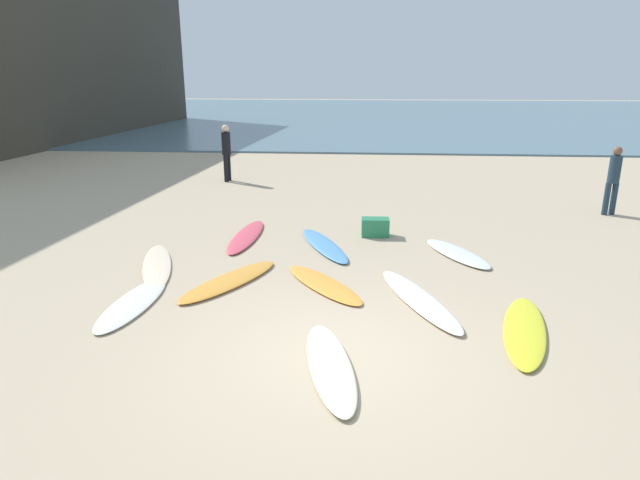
{
  "coord_description": "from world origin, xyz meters",
  "views": [
    {
      "loc": [
        0.32,
        -6.3,
        3.5
      ],
      "look_at": [
        -0.46,
        3.9,
        0.3
      ],
      "focal_mm": 30.93,
      "sensor_mm": 36.0,
      "label": 1
    }
  ],
  "objects_px": {
    "surfboard_4": "(419,299)",
    "beach_cooler": "(375,227)",
    "surfboard_2": "(246,236)",
    "beachgoer_near": "(226,150)",
    "surfboard_6": "(525,330)",
    "surfboard_8": "(229,281)",
    "surfboard_3": "(457,253)",
    "surfboard_1": "(133,304)",
    "surfboard_0": "(324,284)",
    "surfboard_9": "(330,365)",
    "surfboard_7": "(157,265)",
    "surfboard_5": "(324,245)",
    "beachgoer_mid": "(614,177)"
  },
  "relations": [
    {
      "from": "surfboard_7",
      "to": "surfboard_9",
      "type": "bearing_deg",
      "value": 116.24
    },
    {
      "from": "surfboard_3",
      "to": "surfboard_6",
      "type": "xyz_separation_m",
      "value": [
        0.4,
        -3.28,
        -0.0
      ]
    },
    {
      "from": "surfboard_5",
      "to": "surfboard_8",
      "type": "relative_size",
      "value": 1.04
    },
    {
      "from": "surfboard_3",
      "to": "surfboard_6",
      "type": "bearing_deg",
      "value": -108.98
    },
    {
      "from": "surfboard_2",
      "to": "surfboard_4",
      "type": "height_order",
      "value": "surfboard_4"
    },
    {
      "from": "surfboard_1",
      "to": "surfboard_9",
      "type": "relative_size",
      "value": 0.97
    },
    {
      "from": "surfboard_4",
      "to": "surfboard_6",
      "type": "relative_size",
      "value": 1.11
    },
    {
      "from": "beachgoer_mid",
      "to": "surfboard_6",
      "type": "bearing_deg",
      "value": 45.96
    },
    {
      "from": "surfboard_8",
      "to": "beach_cooler",
      "type": "distance_m",
      "value": 3.89
    },
    {
      "from": "surfboard_3",
      "to": "surfboard_4",
      "type": "xyz_separation_m",
      "value": [
        -0.96,
        -2.32,
        0.0
      ]
    },
    {
      "from": "surfboard_4",
      "to": "beachgoer_near",
      "type": "distance_m",
      "value": 10.68
    },
    {
      "from": "surfboard_0",
      "to": "surfboard_5",
      "type": "height_order",
      "value": "surfboard_5"
    },
    {
      "from": "surfboard_9",
      "to": "beachgoer_near",
      "type": "height_order",
      "value": "beachgoer_near"
    },
    {
      "from": "surfboard_9",
      "to": "surfboard_8",
      "type": "bearing_deg",
      "value": 113.02
    },
    {
      "from": "surfboard_1",
      "to": "surfboard_5",
      "type": "xyz_separation_m",
      "value": [
        2.74,
        3.13,
        0.01
      ]
    },
    {
      "from": "surfboard_4",
      "to": "surfboard_5",
      "type": "relative_size",
      "value": 1.07
    },
    {
      "from": "surfboard_2",
      "to": "surfboard_8",
      "type": "xyz_separation_m",
      "value": [
        0.24,
        -2.59,
        0.0
      ]
    },
    {
      "from": "surfboard_7",
      "to": "surfboard_9",
      "type": "distance_m",
      "value": 4.76
    },
    {
      "from": "surfboard_6",
      "to": "surfboard_8",
      "type": "xyz_separation_m",
      "value": [
        -4.5,
        1.51,
        0.0
      ]
    },
    {
      "from": "surfboard_4",
      "to": "surfboard_2",
      "type": "bearing_deg",
      "value": 116.34
    },
    {
      "from": "surfboard_3",
      "to": "surfboard_2",
      "type": "bearing_deg",
      "value": 143.3
    },
    {
      "from": "surfboard_0",
      "to": "surfboard_8",
      "type": "height_order",
      "value": "surfboard_8"
    },
    {
      "from": "surfboard_2",
      "to": "beach_cooler",
      "type": "distance_m",
      "value": 2.8
    },
    {
      "from": "beachgoer_mid",
      "to": "beach_cooler",
      "type": "xyz_separation_m",
      "value": [
        -5.83,
        -2.28,
        -0.75
      ]
    },
    {
      "from": "surfboard_5",
      "to": "surfboard_7",
      "type": "height_order",
      "value": "surfboard_5"
    },
    {
      "from": "surfboard_6",
      "to": "surfboard_8",
      "type": "bearing_deg",
      "value": -4.01
    },
    {
      "from": "beach_cooler",
      "to": "surfboard_5",
      "type": "bearing_deg",
      "value": -140.99
    },
    {
      "from": "surfboard_6",
      "to": "surfboard_9",
      "type": "distance_m",
      "value": 2.87
    },
    {
      "from": "surfboard_4",
      "to": "surfboard_7",
      "type": "xyz_separation_m",
      "value": [
        -4.66,
        1.22,
        -0.01
      ]
    },
    {
      "from": "beachgoer_near",
      "to": "surfboard_5",
      "type": "bearing_deg",
      "value": 39.44
    },
    {
      "from": "surfboard_6",
      "to": "beachgoer_near",
      "type": "distance_m",
      "value": 12.2
    },
    {
      "from": "surfboard_8",
      "to": "beach_cooler",
      "type": "height_order",
      "value": "beach_cooler"
    },
    {
      "from": "beach_cooler",
      "to": "surfboard_3",
      "type": "bearing_deg",
      "value": -37.05
    },
    {
      "from": "surfboard_1",
      "to": "beach_cooler",
      "type": "height_order",
      "value": "beach_cooler"
    },
    {
      "from": "surfboard_0",
      "to": "surfboard_7",
      "type": "bearing_deg",
      "value": -48.76
    },
    {
      "from": "surfboard_3",
      "to": "beach_cooler",
      "type": "distance_m",
      "value": 1.98
    },
    {
      "from": "surfboard_2",
      "to": "surfboard_9",
      "type": "relative_size",
      "value": 1.14
    },
    {
      "from": "surfboard_1",
      "to": "surfboard_9",
      "type": "bearing_deg",
      "value": -24.16
    },
    {
      "from": "surfboard_2",
      "to": "beachgoer_near",
      "type": "relative_size",
      "value": 1.39
    },
    {
      "from": "surfboard_5",
      "to": "beachgoer_near",
      "type": "bearing_deg",
      "value": -84.55
    },
    {
      "from": "beachgoer_near",
      "to": "beachgoer_mid",
      "type": "bearing_deg",
      "value": 82.66
    },
    {
      "from": "beachgoer_near",
      "to": "beach_cooler",
      "type": "relative_size",
      "value": 3.04
    },
    {
      "from": "surfboard_2",
      "to": "surfboard_3",
      "type": "relative_size",
      "value": 1.28
    },
    {
      "from": "surfboard_0",
      "to": "surfboard_9",
      "type": "xyz_separation_m",
      "value": [
        0.27,
        -2.65,
        0.01
      ]
    },
    {
      "from": "surfboard_1",
      "to": "surfboard_2",
      "type": "xyz_separation_m",
      "value": [
        1.03,
        3.62,
        0.01
      ]
    },
    {
      "from": "surfboard_8",
      "to": "beachgoer_near",
      "type": "height_order",
      "value": "beachgoer_near"
    },
    {
      "from": "surfboard_4",
      "to": "beach_cooler",
      "type": "height_order",
      "value": "beach_cooler"
    },
    {
      "from": "surfboard_1",
      "to": "surfboard_6",
      "type": "height_order",
      "value": "surfboard_6"
    },
    {
      "from": "surfboard_7",
      "to": "beach_cooler",
      "type": "bearing_deg",
      "value": -169.67
    },
    {
      "from": "beachgoer_near",
      "to": "surfboard_6",
      "type": "bearing_deg",
      "value": 43.9
    }
  ]
}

